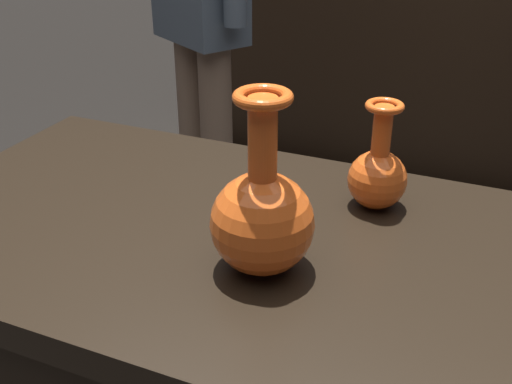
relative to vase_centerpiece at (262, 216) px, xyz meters
The scene contains 3 objects.
back_display_shelf 2.31m from the vase_centerpiece, 91.30° to the left, with size 2.60×0.40×0.99m.
vase_centerpiece is the anchor object (origin of this frame).
vase_tall_behind 0.27m from the vase_centerpiece, 66.18° to the left, with size 0.10×0.10×0.19m.
Camera 1 is at (0.33, -0.76, 1.31)m, focal length 42.90 mm.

